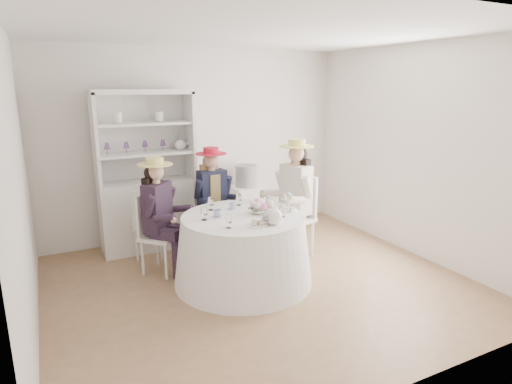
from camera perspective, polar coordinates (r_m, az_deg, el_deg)
name	(u,v)px	position (r m, az deg, el deg)	size (l,w,h in m)	color
ground	(260,284)	(4.95, 0.53, -12.12)	(4.50, 4.50, 0.00)	olive
ceiling	(261,31)	(4.47, 0.61, 20.66)	(4.50, 4.50, 0.00)	white
wall_back	(198,144)	(6.35, -7.74, 6.38)	(4.50, 4.50, 0.00)	silver
wall_front	(400,218)	(2.94, 18.67, -3.26)	(4.50, 4.50, 0.00)	silver
wall_left	(19,189)	(4.05, -29.08, 0.34)	(4.50, 4.50, 0.00)	silver
wall_right	(416,152)	(5.88, 20.54, 5.01)	(4.50, 4.50, 0.00)	silver
tea_table	(243,249)	(4.87, -1.74, -7.61)	(1.56, 1.56, 0.78)	white
hutch	(148,194)	(5.95, -14.22, -0.25)	(1.38, 0.79, 2.14)	silver
side_table	(246,209)	(6.50, -1.31, -2.28)	(0.46, 0.46, 0.71)	silver
hatbox	(246,176)	(6.37, -1.34, 2.18)	(0.32, 0.32, 0.32)	black
guest_left	(159,209)	(5.09, -12.76, -2.27)	(0.59, 0.59, 1.39)	silver
guest_mid	(213,194)	(5.64, -5.78, -0.26)	(0.52, 0.54, 1.41)	silver
guest_right	(294,192)	(5.48, 5.12, 0.06)	(0.62, 0.58, 1.53)	silver
spare_chair	(147,220)	(5.67, -14.34, -3.70)	(0.41, 0.41, 0.93)	silver
teacup_a	(218,214)	(4.69, -5.13, -2.91)	(0.09, 0.09, 0.07)	white
teacup_b	(232,206)	(4.97, -3.19, -1.91)	(0.08, 0.08, 0.07)	white
teacup_c	(256,206)	(4.99, -0.06, -1.86)	(0.08, 0.08, 0.07)	white
flower_bowl	(259,211)	(4.80, 0.34, -2.61)	(0.19, 0.19, 0.05)	white
flower_arrangement	(261,205)	(4.79, 0.69, -1.72)	(0.21, 0.21, 0.08)	pink
table_teapot	(273,216)	(4.43, 2.34, -3.25)	(0.26, 0.19, 0.20)	white
sandwich_plate	(257,224)	(4.41, 0.16, -4.28)	(0.24, 0.24, 0.05)	white
cupcake_stand	(288,205)	(4.91, 4.23, -1.67)	(0.21, 0.21, 0.20)	white
stemware_set	(243,209)	(4.71, -1.78, -2.31)	(0.92, 0.93, 0.15)	white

